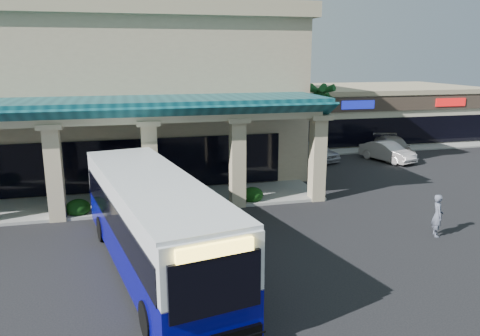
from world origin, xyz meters
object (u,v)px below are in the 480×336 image
object	(u,v)px
transit_bus	(153,225)
car_red	(393,148)
car_silver	(316,151)
pedestrian	(438,215)
car_white	(387,152)

from	to	relation	value
transit_bus	car_red	size ratio (longest dim) A/B	2.29
transit_bus	car_silver	bearing A→B (deg)	39.28
pedestrian	car_white	distance (m)	15.31
car_white	car_red	world-z (taller)	car_red
transit_bus	car_white	bearing A→B (deg)	26.90
pedestrian	car_white	size ratio (longest dim) A/B	0.43
transit_bus	pedestrian	world-z (taller)	transit_bus
car_white	car_silver	bearing A→B (deg)	143.76
transit_bus	pedestrian	bearing A→B (deg)	-9.49
pedestrian	transit_bus	bearing A→B (deg)	112.65
pedestrian	car_white	world-z (taller)	pedestrian
pedestrian	car_silver	size ratio (longest dim) A/B	0.45
pedestrian	car_red	bearing A→B (deg)	-4.42
pedestrian	car_white	xyz separation A→B (m)	(6.04, 14.07, -0.22)
transit_bus	pedestrian	size ratio (longest dim) A/B	6.63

